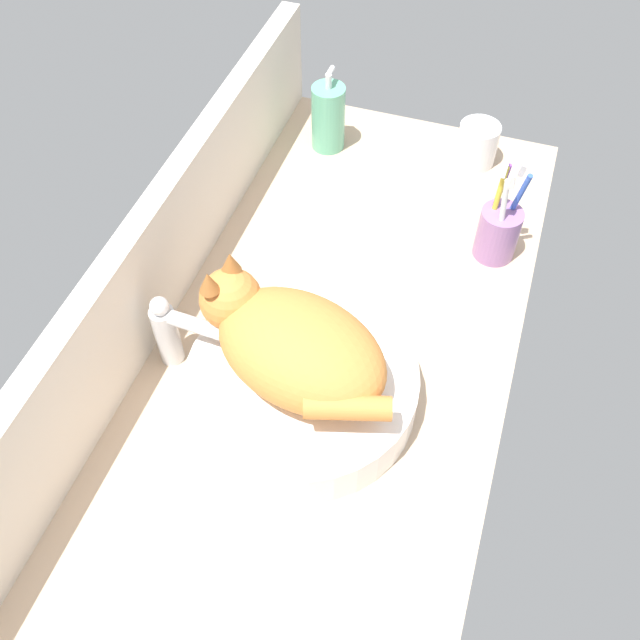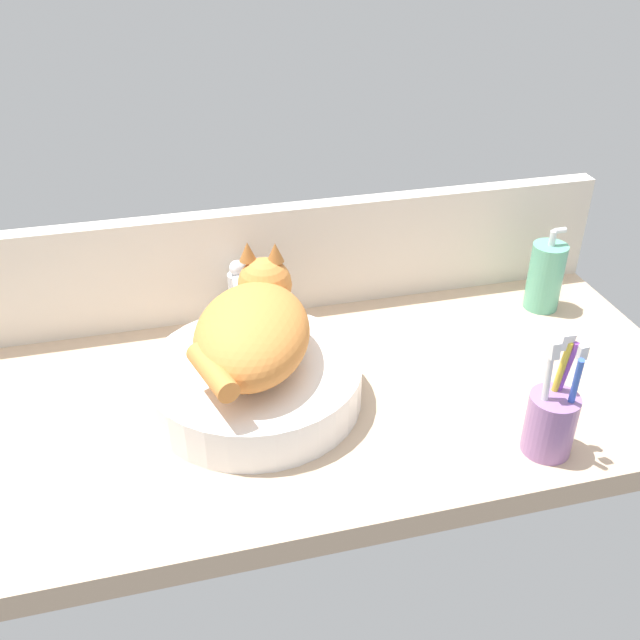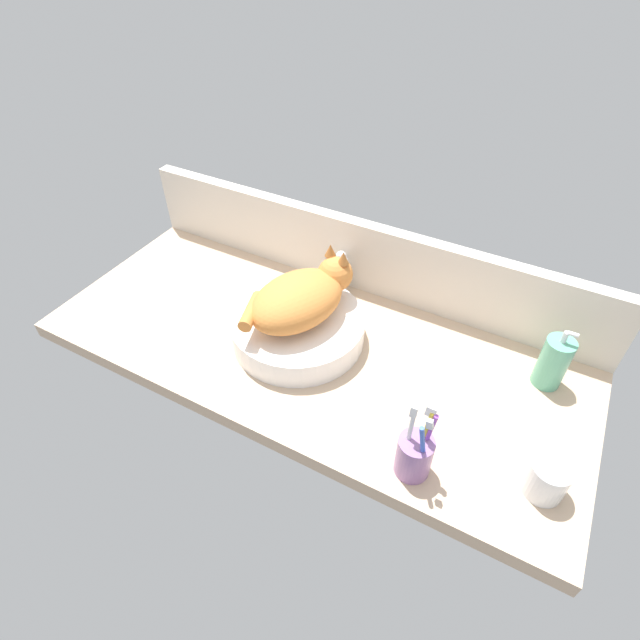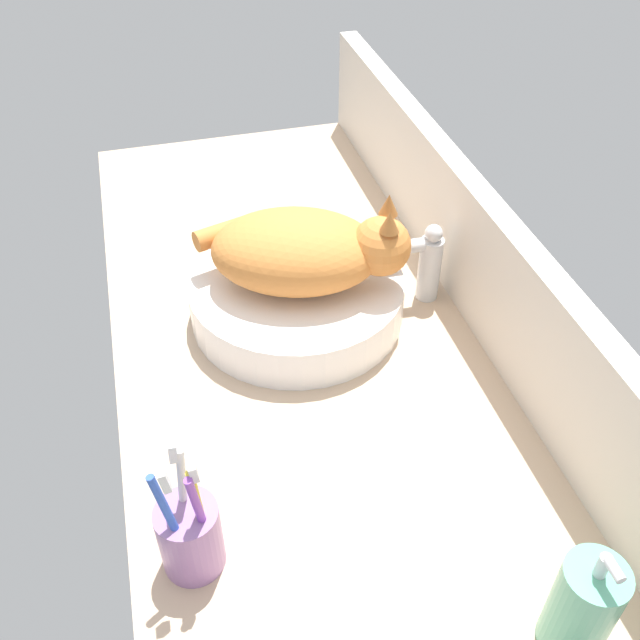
# 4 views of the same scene
# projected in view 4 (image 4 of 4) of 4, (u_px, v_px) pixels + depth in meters

# --- Properties ---
(ground_plane) EXTENTS (1.34, 0.57, 0.04)m
(ground_plane) POSITION_uv_depth(u_px,v_px,m) (304.00, 341.00, 1.11)
(ground_plane) COLOR tan
(backsplash_panel) EXTENTS (1.34, 0.04, 0.20)m
(backsplash_panel) POSITION_uv_depth(u_px,v_px,m) (474.00, 251.00, 1.08)
(backsplash_panel) COLOR silver
(backsplash_panel) RESTS_ON ground_plane
(sink_basin) EXTENTS (0.33, 0.33, 0.07)m
(sink_basin) POSITION_uv_depth(u_px,v_px,m) (299.00, 298.00, 1.10)
(sink_basin) COLOR white
(sink_basin) RESTS_ON ground_plane
(cat) EXTENTS (0.24, 0.30, 0.14)m
(cat) POSITION_uv_depth(u_px,v_px,m) (308.00, 249.00, 1.04)
(cat) COLOR orange
(cat) RESTS_ON sink_basin
(faucet) EXTENTS (0.04, 0.12, 0.14)m
(faucet) POSITION_uv_depth(u_px,v_px,m) (424.00, 260.00, 1.11)
(faucet) COLOR silver
(faucet) RESTS_ON ground_plane
(soap_dispenser) EXTENTS (0.06, 0.06, 0.16)m
(soap_dispenser) POSITION_uv_depth(u_px,v_px,m) (582.00, 608.00, 0.69)
(soap_dispenser) COLOR #60B793
(soap_dispenser) RESTS_ON ground_plane
(toothbrush_cup) EXTENTS (0.07, 0.07, 0.19)m
(toothbrush_cup) POSITION_uv_depth(u_px,v_px,m) (190.00, 534.00, 0.77)
(toothbrush_cup) COLOR #996BA8
(toothbrush_cup) RESTS_ON ground_plane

